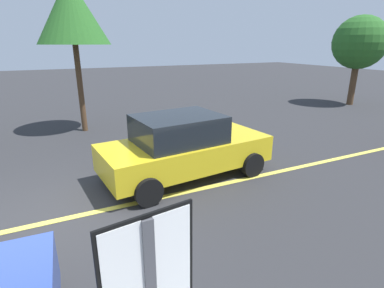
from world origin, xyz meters
The scene contains 5 objects.
ground_plane centered at (0.00, 0.00, 0.00)m, with size 80.00×80.00×0.00m, color #2D2D30.
lane_marking_centre centered at (3.00, 0.00, 0.01)m, with size 28.00×0.16×0.01m, color #E0D14C.
car_yellow_mid_road centered at (3.33, 0.84, 0.82)m, with size 4.46×2.38×1.65m.
tree_centre_verge centered at (1.53, 6.57, 4.39)m, with size 2.57×2.57×5.56m.
tree_right_verge centered at (15.87, 5.78, 3.34)m, with size 2.80×2.80×4.76m.
Camera 1 is at (0.39, -5.80, 3.31)m, focal length 28.26 mm.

